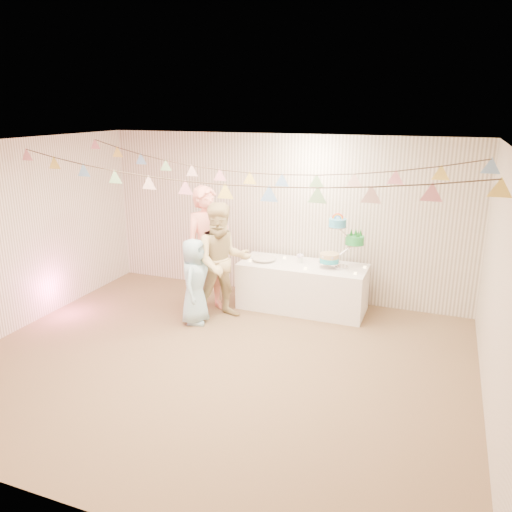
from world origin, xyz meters
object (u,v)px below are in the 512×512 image
(person_adult_b, at_px, (223,262))
(person_child, at_px, (194,281))
(cake_stand, at_px, (341,240))
(person_adult_a, at_px, (208,249))
(table, at_px, (302,287))

(person_adult_b, xyz_separation_m, person_child, (-0.31, -0.30, -0.24))
(cake_stand, xyz_separation_m, person_adult_a, (-1.88, -0.57, -0.18))
(cake_stand, distance_m, person_child, 2.20)
(person_adult_a, height_order, person_adult_b, person_adult_a)
(cake_stand, relative_size, person_child, 0.61)
(table, relative_size, person_adult_a, 1.00)
(person_adult_a, relative_size, person_child, 1.53)
(person_adult_b, bearing_deg, cake_stand, -10.43)
(table, distance_m, person_child, 1.68)
(cake_stand, xyz_separation_m, person_child, (-1.85, -1.08, -0.51))
(table, distance_m, person_adult_a, 1.55)
(table, relative_size, person_adult_b, 1.11)
(person_adult_b, bearing_deg, person_adult_a, 110.48)
(person_adult_a, bearing_deg, person_adult_b, -83.32)
(table, relative_size, cake_stand, 2.51)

